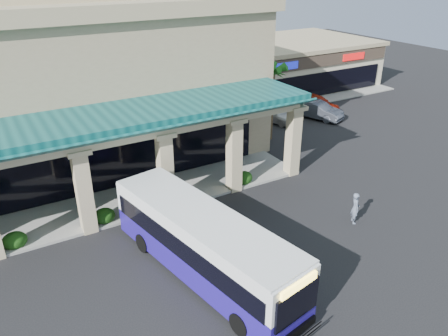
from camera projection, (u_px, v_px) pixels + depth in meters
ground at (262, 238)px, 22.61m from camera, size 110.00×110.00×0.00m
main_building at (28, 82)px, 28.94m from camera, size 30.80×14.80×11.35m
arcade at (65, 173)px, 23.01m from camera, size 30.00×6.20×5.70m
strip_mall at (272, 65)px, 48.43m from camera, size 22.50×12.50×4.90m
palm_0 at (272, 99)px, 33.62m from camera, size 2.40×2.40×6.60m
palm_1 at (260, 93)px, 36.58m from camera, size 2.40×2.40×5.80m
broadleaf_tree at (211, 88)px, 39.77m from camera, size 2.60×2.60×4.81m
transit_bus at (203, 245)px, 19.36m from camera, size 4.62×11.55×3.15m
pedestrian at (355, 208)px, 23.57m from camera, size 0.69×0.78×1.80m
car_silver at (275, 113)px, 38.55m from camera, size 2.76×4.67×1.49m
car_white at (317, 110)px, 39.29m from camera, size 3.23×5.00×1.56m
car_red at (316, 104)px, 41.16m from camera, size 2.87×5.29×1.46m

